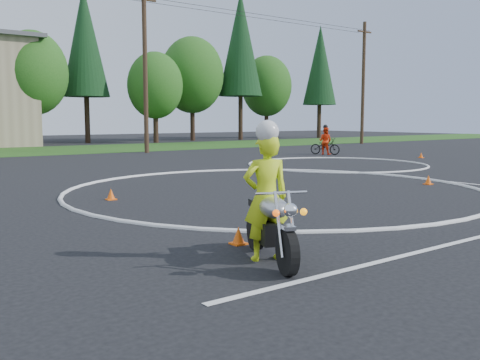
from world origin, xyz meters
TOP-DOWN VIEW (x-y plane):
  - ground at (0.00, 0.00)m, footprint 120.00×120.00m
  - grass_strip at (0.00, 27.00)m, footprint 120.00×10.00m
  - course_markings at (2.17, 4.35)m, footprint 19.05×19.05m
  - primary_motorcycle at (-5.21, -3.04)m, footprint 1.07×2.02m
  - rider_primary_grp at (-5.20, -2.90)m, footprint 0.80×0.67m
  - rider_second_grp at (12.54, 13.14)m, footprint 1.25×1.93m
  - traffic_cones at (2.63, 1.78)m, footprint 19.93×10.99m
  - treeline at (14.78, 34.61)m, footprint 38.20×8.10m
  - utility_poles at (5.00, 21.00)m, footprint 41.60×1.12m

SIDE VIEW (x-z plane):
  - ground at x=0.00m, z-range 0.00..0.00m
  - course_markings at x=2.17m, z-range -0.05..0.07m
  - grass_strip at x=0.00m, z-range 0.00..0.02m
  - traffic_cones at x=2.63m, z-range -0.01..0.29m
  - primary_motorcycle at x=-5.21m, z-range -0.02..1.10m
  - rider_second_grp at x=12.54m, z-range -0.26..1.50m
  - rider_primary_grp at x=-5.20m, z-range -0.04..2.04m
  - utility_poles at x=5.00m, z-range 0.20..10.20m
  - treeline at x=14.78m, z-range -0.64..13.88m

